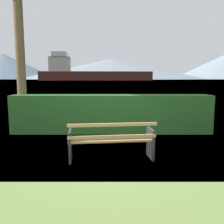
# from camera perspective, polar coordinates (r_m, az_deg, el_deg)

# --- Properties ---
(ground_plane) EXTENTS (1400.00, 1400.00, 0.00)m
(ground_plane) POSITION_cam_1_polar(r_m,az_deg,el_deg) (5.48, -0.06, -11.00)
(ground_plane) COLOR olive
(water_surface) EXTENTS (620.00, 620.00, 0.00)m
(water_surface) POSITION_cam_1_polar(r_m,az_deg,el_deg) (313.98, 0.17, 7.61)
(water_surface) COLOR #7A99A8
(water_surface) RESTS_ON ground_plane
(park_bench) EXTENTS (1.91, 0.78, 0.87)m
(park_bench) POSITION_cam_1_polar(r_m,az_deg,el_deg) (5.30, 0.02, -6.81)
(park_bench) COLOR tan
(park_bench) RESTS_ON ground_plane
(hedge_row) EXTENTS (6.49, 0.78, 1.24)m
(hedge_row) POSITION_cam_1_polar(r_m,az_deg,el_deg) (8.00, 0.02, -0.39)
(hedge_row) COLOR #285B23
(hedge_row) RESTS_ON ground_plane
(cargo_ship_large) EXTENTS (97.20, 21.66, 23.81)m
(cargo_ship_large) POSITION_cam_1_polar(r_m,az_deg,el_deg) (212.67, -5.63, 9.21)
(cargo_ship_large) COLOR #471E19
(cargo_ship_large) RESTS_ON water_surface
(tender_far) EXTENTS (5.00, 2.33, 1.64)m
(tender_far) POSITION_cam_1_polar(r_m,az_deg,el_deg) (235.51, -9.10, 7.54)
(tender_far) COLOR #335693
(tender_far) RESTS_ON water_surface
(distant_hills) EXTENTS (825.54, 432.99, 70.77)m
(distant_hills) POSITION_cam_1_polar(r_m,az_deg,el_deg) (588.07, 4.91, 10.55)
(distant_hills) COLOR slate
(distant_hills) RESTS_ON ground_plane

